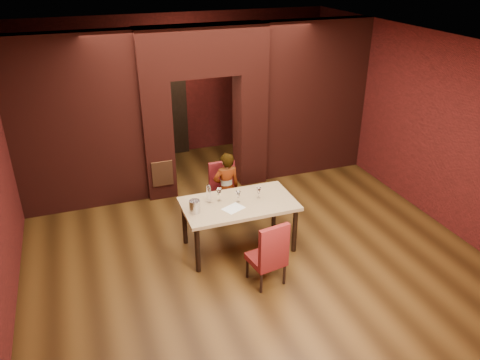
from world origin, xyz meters
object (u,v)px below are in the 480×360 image
Objects in this scene: chair_far at (225,193)px; water_bottle at (209,194)px; person_seated at (226,188)px; wine_glass_c at (259,193)px; wine_glass_b at (238,197)px; dining_table at (239,225)px; potted_plant at (253,204)px; wine_bucket at (195,207)px; wine_glass_a at (219,195)px; chair_near at (266,252)px.

water_bottle is (-0.52, -0.77, 0.46)m from chair_far.
wine_glass_c is (0.27, -0.82, 0.26)m from person_seated.
chair_far is 5.52× the size of wine_glass_b.
dining_table is 0.89m from person_seated.
potted_plant is at bearing -0.60° from chair_far.
wine_glass_c is at bearing -106.23° from potted_plant.
wine_bucket is 0.51× the size of potted_plant.
person_seated reaches higher than water_bottle.
wine_glass_b is (-0.09, -0.93, 0.41)m from chair_far.
wine_glass_a is 0.56× the size of potted_plant.
wine_bucket is (-0.81, -1.01, 0.41)m from chair_far.
wine_bucket reaches higher than wine_glass_b.
water_bottle is at bearing 158.63° from dining_table.
wine_glass_a is at bearing 153.12° from wine_glass_b.
person_seated is 1.25m from wine_bucket.
dining_table is 9.60× the size of wine_glass_c.
chair_near is at bearing -106.00° from potted_plant.
person_seated is at bearing 108.58° from wine_glass_c.
chair_far is 5.62× the size of wine_glass_c.
person_seated reaches higher than chair_near.
wine_glass_a is at bearing -6.75° from water_bottle.
wine_glass_a is 0.63m from wine_glass_c.
chair_far is 1.91m from chair_near.
water_bottle is 1.51m from potted_plant.
wine_glass_c is 0.92× the size of wine_bucket.
wine_glass_a is at bearing -138.66° from potted_plant.
wine_bucket is (-0.72, -0.08, 0.01)m from wine_glass_b.
chair_far is 1.01× the size of chair_near.
chair_far is 0.62m from potted_plant.
wine_glass_a reaches higher than wine_glass_b.
chair_far is at bearing 178.75° from potted_plant.
wine_glass_a is (-0.35, -0.70, 0.28)m from person_seated.
dining_table is at bearing -73.93° from wine_glass_b.
water_bottle reaches higher than chair_near.
chair_near is 2.00m from potted_plant.
wine_glass_a is 1.16× the size of wine_glass_b.
wine_bucket is at bearing -154.49° from wine_glass_a.
wine_glass_a is 0.30m from wine_glass_b.
dining_table is 8.85× the size of wine_bucket.
person_seated reaches higher than chair_far.
potted_plant is at bearing 41.34° from wine_glass_a.
wine_glass_a is 1.39m from potted_plant.
chair_far reaches higher than chair_near.
wine_bucket is 1.83m from potted_plant.
dining_table is at bearing -95.12° from chair_near.
wine_glass_c is 1.19m from potted_plant.
wine_bucket is at bearing -140.98° from water_bottle.
wine_bucket reaches higher than wine_glass_c.
wine_glass_c is (0.35, 0.03, 0.51)m from dining_table.
chair_far is 4.76× the size of wine_glass_a.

